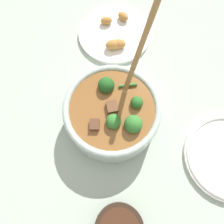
% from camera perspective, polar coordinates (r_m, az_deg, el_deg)
% --- Properties ---
extents(ground_plane, '(4.00, 4.00, 0.00)m').
position_cam_1_polar(ground_plane, '(0.59, 0.00, -2.00)').
color(ground_plane, '#ADBCAD').
extents(stew_bowl, '(0.23, 0.25, 0.30)m').
position_cam_1_polar(stew_bowl, '(0.54, 0.08, -0.16)').
color(stew_bowl, '#B2C6BC').
rests_on(stew_bowl, ground_plane).
extents(food_plate, '(0.22, 0.22, 0.04)m').
position_cam_1_polar(food_plate, '(0.72, 0.70, 19.87)').
color(food_plate, white).
rests_on(food_plate, ground_plane).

